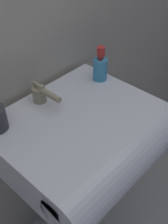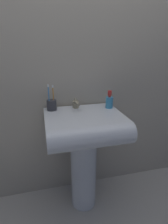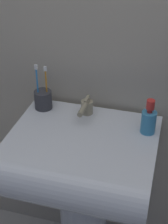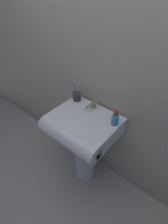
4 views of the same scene
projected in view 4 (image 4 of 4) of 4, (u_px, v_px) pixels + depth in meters
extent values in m
plane|color=#ADA89E|center=(85.00, 173.00, 2.05)|extent=(6.00, 6.00, 0.00)
cube|color=#B7AD99|center=(105.00, 71.00, 1.45)|extent=(5.00, 0.05, 2.40)
cylinder|color=white|center=(85.00, 154.00, 1.82)|extent=(0.21, 0.21, 0.71)
cube|color=white|center=(85.00, 124.00, 1.55)|extent=(0.58, 0.43, 0.16)
cylinder|color=white|center=(68.00, 138.00, 1.42)|extent=(0.58, 0.16, 0.16)
cylinder|color=tan|center=(94.00, 105.00, 1.59)|extent=(0.05, 0.05, 0.06)
cylinder|color=tan|center=(90.00, 105.00, 1.54)|extent=(0.02, 0.11, 0.02)
cube|color=tan|center=(94.00, 101.00, 1.56)|extent=(0.01, 0.06, 0.01)
cylinder|color=#38383D|center=(77.00, 96.00, 1.67)|extent=(0.08, 0.08, 0.08)
cylinder|color=#338CD8|center=(75.00, 91.00, 1.64)|extent=(0.01, 0.01, 0.18)
cube|color=white|center=(74.00, 82.00, 1.58)|extent=(0.01, 0.01, 0.02)
cylinder|color=orange|center=(78.00, 92.00, 1.63)|extent=(0.01, 0.01, 0.17)
cube|color=white|center=(78.00, 83.00, 1.57)|extent=(0.01, 0.01, 0.02)
cylinder|color=#3F99CC|center=(115.00, 120.00, 1.40)|extent=(0.06, 0.06, 0.09)
cylinder|color=red|center=(116.00, 115.00, 1.37)|extent=(0.02, 0.02, 0.01)
cylinder|color=red|center=(116.00, 112.00, 1.35)|extent=(0.03, 0.03, 0.04)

